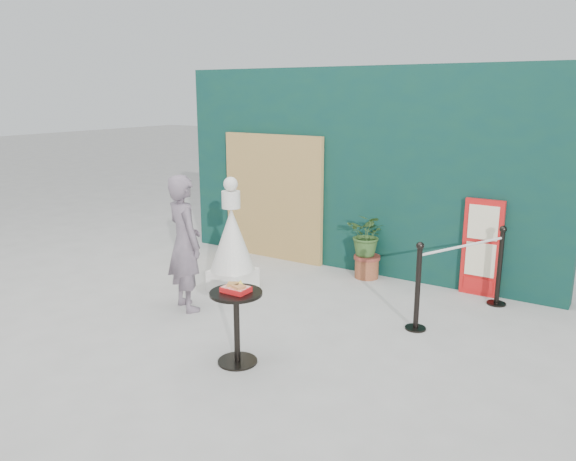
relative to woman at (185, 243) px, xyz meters
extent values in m
plane|color=#ADAAA5|center=(1.06, -0.51, -0.84)|extent=(60.00, 60.00, 0.00)
cube|color=#0A2E2C|center=(1.06, 2.64, 0.66)|extent=(6.00, 0.30, 3.00)
cube|color=tan|center=(-0.34, 2.43, 0.16)|extent=(1.80, 0.08, 2.00)
imported|color=slate|center=(0.00, 0.00, 0.00)|extent=(0.73, 0.62, 1.69)
cube|color=red|center=(2.96, 2.45, -0.19)|extent=(0.50, 0.06, 1.30)
cube|color=beige|center=(2.96, 2.42, 0.16)|extent=(0.38, 0.02, 0.45)
cube|color=beige|center=(2.96, 2.42, -0.34)|extent=(0.38, 0.02, 0.45)
cube|color=red|center=(2.96, 2.42, -0.69)|extent=(0.38, 0.02, 0.18)
cube|color=white|center=(0.06, 0.85, -0.70)|extent=(0.52, 0.52, 0.29)
cone|color=silver|center=(0.06, 0.85, -0.13)|extent=(0.61, 0.61, 0.86)
cylinder|color=white|center=(0.06, 0.85, 0.41)|extent=(0.25, 0.25, 0.23)
sphere|color=silver|center=(0.06, 0.85, 0.62)|extent=(0.19, 0.19, 0.19)
cylinder|color=black|center=(1.43, -0.83, -0.83)|extent=(0.40, 0.40, 0.02)
cylinder|color=black|center=(1.43, -0.83, -0.48)|extent=(0.06, 0.06, 0.72)
cylinder|color=black|center=(1.43, -0.83, -0.11)|extent=(0.52, 0.52, 0.03)
cube|color=red|center=(1.43, -0.83, -0.07)|extent=(0.26, 0.19, 0.05)
cube|color=red|center=(1.43, -0.83, -0.04)|extent=(0.24, 0.17, 0.00)
cube|color=#C38747|center=(1.39, -0.82, -0.03)|extent=(0.15, 0.14, 0.02)
cube|color=#E59B53|center=(1.48, -0.85, -0.03)|extent=(0.13, 0.13, 0.02)
cone|color=#FFEE43|center=(1.45, -0.78, -0.01)|extent=(0.06, 0.06, 0.06)
cylinder|color=brown|center=(1.39, 2.30, -0.70)|extent=(0.34, 0.34, 0.29)
cylinder|color=brown|center=(1.39, 2.30, -0.53)|extent=(0.38, 0.38, 0.05)
imported|color=#325524|center=(1.39, 2.30, -0.20)|extent=(0.57, 0.49, 0.63)
cylinder|color=black|center=(2.65, 0.92, -0.83)|extent=(0.24, 0.24, 0.02)
cylinder|color=black|center=(2.65, 0.92, -0.36)|extent=(0.06, 0.06, 0.96)
sphere|color=black|center=(2.65, 0.92, 0.15)|extent=(0.09, 0.09, 0.09)
cylinder|color=black|center=(3.25, 2.22, -0.83)|extent=(0.24, 0.24, 0.02)
cylinder|color=black|center=(3.25, 2.22, -0.36)|extent=(0.06, 0.06, 0.96)
sphere|color=black|center=(3.25, 2.22, 0.15)|extent=(0.09, 0.09, 0.09)
cylinder|color=silver|center=(2.95, 1.57, 0.04)|extent=(0.63, 1.31, 0.03)
camera|label=1|loc=(4.64, -4.90, 1.80)|focal=35.00mm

